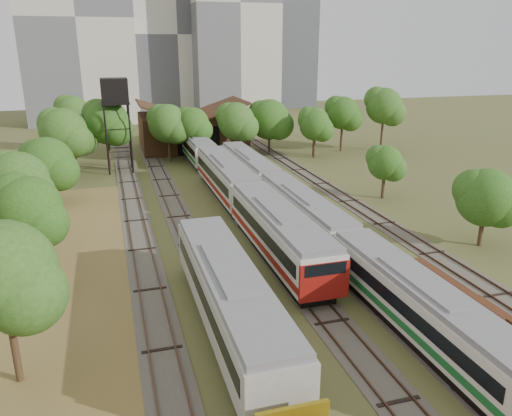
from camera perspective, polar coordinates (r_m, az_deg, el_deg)
name	(u,v)px	position (r m, az deg, el deg)	size (l,w,h in m)	color
ground	(390,347)	(29.24, 15.05, -15.08)	(240.00, 240.00, 0.00)	#475123
dry_grass_patch	(51,322)	(32.82, -22.33, -11.95)	(14.00, 60.00, 0.04)	brown
tracks	(252,210)	(49.87, -0.47, -0.23)	(24.60, 80.00, 0.19)	#4C473D
railcar_red_set	(248,201)	(45.81, -0.91, 0.84)	(3.24, 34.58, 4.02)	black
railcar_green_set	(304,212)	(43.78, 5.45, -0.48)	(2.80, 52.08, 3.46)	black
railcar_rear	(196,147)	(71.72, -6.83, 6.89)	(2.98, 16.08, 3.69)	black
old_grey_coach	(230,298)	(28.57, -3.01, -10.18)	(3.22, 18.00, 3.99)	black
water_tower	(115,93)	(66.38, -15.86, 12.48)	(3.43, 3.43, 11.86)	black
rail_pile_near	(457,286)	(36.83, 21.96, -8.30)	(0.62, 9.27, 0.31)	#552B18
maintenance_shed	(192,130)	(80.54, -7.28, 8.79)	(16.45, 11.55, 7.58)	#3D2316
tree_band_left	(48,159)	(51.84, -22.67, 5.15)	(7.35, 74.11, 8.82)	#382616
tree_band_far	(232,120)	(72.27, -2.75, 10.00)	(50.86, 10.43, 9.63)	#382616
tree_band_right	(382,155)	(56.46, 14.18, 5.88)	(5.02, 40.03, 7.02)	#382616
tower_left	(77,19)	(115.72, -19.80, 19.70)	(22.00, 16.00, 42.00)	beige
tower_centre	(172,35)	(121.56, -9.58, 18.91)	(20.00, 18.00, 36.00)	beige
tower_right	(231,5)	(116.18, -2.86, 22.14)	(18.00, 16.00, 48.00)	beige
tower_far_right	(289,52)	(138.98, 3.76, 17.32)	(12.00, 12.00, 28.00)	#47494F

